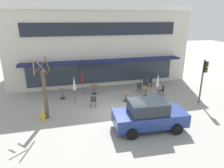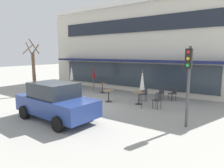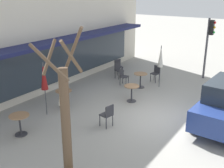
{
  "view_description": "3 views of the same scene",
  "coord_description": "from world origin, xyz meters",
  "px_view_note": "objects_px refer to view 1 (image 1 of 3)",
  "views": [
    {
      "loc": [
        -3.74,
        -11.91,
        6.22
      ],
      "look_at": [
        0.1,
        3.14,
        1.1
      ],
      "focal_mm": 32.0,
      "sensor_mm": 36.0,
      "label": 1
    },
    {
      "loc": [
        8.35,
        -8.33,
        3.1
      ],
      "look_at": [
        0.49,
        2.94,
        1.0
      ],
      "focal_mm": 32.0,
      "sensor_mm": 36.0,
      "label": 2
    },
    {
      "loc": [
        -9.54,
        -3.88,
        4.96
      ],
      "look_at": [
        0.26,
        2.55,
        0.91
      ],
      "focal_mm": 45.0,
      "sensor_mm": 36.0,
      "label": 3
    }
  ],
  "objects_px": {
    "cafe_table_near_wall": "(126,95)",
    "patio_umbrella_cream_folded": "(158,80)",
    "cafe_chair_0": "(93,100)",
    "cafe_chair_2": "(150,81)",
    "cafe_table_by_tree": "(94,88)",
    "fire_hydrant": "(43,116)",
    "cafe_chair_3": "(162,90)",
    "cafe_table_streetside": "(62,93)",
    "traffic_light_pole": "(204,75)",
    "patio_umbrella_green_folded": "(74,83)",
    "patio_umbrella_corner_open": "(82,76)",
    "cafe_chair_4": "(145,83)",
    "cafe_table_mid_patio": "(146,91)",
    "parked_sedan": "(149,115)",
    "street_tree": "(45,92)",
    "cafe_chair_1": "(140,87)"
  },
  "relations": [
    {
      "from": "cafe_table_near_wall",
      "to": "patio_umbrella_cream_folded",
      "type": "relative_size",
      "value": 0.35
    },
    {
      "from": "cafe_chair_0",
      "to": "cafe_table_near_wall",
      "type": "bearing_deg",
      "value": 10.33
    },
    {
      "from": "cafe_chair_0",
      "to": "cafe_chair_2",
      "type": "height_order",
      "value": "same"
    },
    {
      "from": "cafe_table_by_tree",
      "to": "fire_hydrant",
      "type": "distance_m",
      "value": 5.56
    },
    {
      "from": "cafe_table_near_wall",
      "to": "patio_umbrella_cream_folded",
      "type": "bearing_deg",
      "value": -5.69
    },
    {
      "from": "cafe_table_by_tree",
      "to": "cafe_chair_3",
      "type": "bearing_deg",
      "value": -18.93
    },
    {
      "from": "cafe_chair_3",
      "to": "patio_umbrella_cream_folded",
      "type": "bearing_deg",
      "value": -143.56
    },
    {
      "from": "cafe_table_streetside",
      "to": "cafe_chair_2",
      "type": "height_order",
      "value": "cafe_chair_2"
    },
    {
      "from": "cafe_table_by_tree",
      "to": "traffic_light_pole",
      "type": "relative_size",
      "value": 0.22
    },
    {
      "from": "patio_umbrella_green_folded",
      "to": "traffic_light_pole",
      "type": "distance_m",
      "value": 9.59
    },
    {
      "from": "patio_umbrella_cream_folded",
      "to": "fire_hydrant",
      "type": "bearing_deg",
      "value": -170.12
    },
    {
      "from": "patio_umbrella_corner_open",
      "to": "cafe_chair_4",
      "type": "xyz_separation_m",
      "value": [
        5.73,
        0.1,
        -1.1
      ]
    },
    {
      "from": "cafe_chair_0",
      "to": "cafe_chair_3",
      "type": "relative_size",
      "value": 1.0
    },
    {
      "from": "cafe_chair_4",
      "to": "traffic_light_pole",
      "type": "relative_size",
      "value": 0.26
    },
    {
      "from": "traffic_light_pole",
      "to": "cafe_table_mid_patio",
      "type": "bearing_deg",
      "value": 145.32
    },
    {
      "from": "fire_hydrant",
      "to": "cafe_chair_2",
      "type": "bearing_deg",
      "value": 25.74
    },
    {
      "from": "cafe_table_streetside",
      "to": "cafe_table_mid_patio",
      "type": "bearing_deg",
      "value": -10.09
    },
    {
      "from": "cafe_table_near_wall",
      "to": "patio_umbrella_cream_folded",
      "type": "xyz_separation_m",
      "value": [
        2.51,
        -0.25,
        1.11
      ]
    },
    {
      "from": "patio_umbrella_cream_folded",
      "to": "traffic_light_pole",
      "type": "distance_m",
      "value": 3.32
    },
    {
      "from": "patio_umbrella_corner_open",
      "to": "fire_hydrant",
      "type": "bearing_deg",
      "value": -126.83
    },
    {
      "from": "cafe_chair_0",
      "to": "cafe_chair_4",
      "type": "bearing_deg",
      "value": 28.14
    },
    {
      "from": "cafe_table_streetside",
      "to": "cafe_chair_0",
      "type": "relative_size",
      "value": 0.85
    },
    {
      "from": "patio_umbrella_cream_folded",
      "to": "traffic_light_pole",
      "type": "bearing_deg",
      "value": -29.03
    },
    {
      "from": "cafe_chair_4",
      "to": "parked_sedan",
      "type": "height_order",
      "value": "parked_sedan"
    },
    {
      "from": "cafe_chair_4",
      "to": "patio_umbrella_green_folded",
      "type": "bearing_deg",
      "value": -164.73
    },
    {
      "from": "parked_sedan",
      "to": "traffic_light_pole",
      "type": "bearing_deg",
      "value": 24.35
    },
    {
      "from": "street_tree",
      "to": "cafe_table_near_wall",
      "type": "bearing_deg",
      "value": 13.52
    },
    {
      "from": "cafe_table_near_wall",
      "to": "patio_umbrella_corner_open",
      "type": "relative_size",
      "value": 0.35
    },
    {
      "from": "cafe_table_mid_patio",
      "to": "cafe_chair_3",
      "type": "height_order",
      "value": "cafe_chair_3"
    },
    {
      "from": "cafe_chair_0",
      "to": "cafe_table_by_tree",
      "type": "bearing_deg",
      "value": 79.12
    },
    {
      "from": "patio_umbrella_cream_folded",
      "to": "street_tree",
      "type": "xyz_separation_m",
      "value": [
        -8.38,
        -1.16,
        0.22
      ]
    },
    {
      "from": "cafe_table_streetside",
      "to": "patio_umbrella_corner_open",
      "type": "bearing_deg",
      "value": 15.33
    },
    {
      "from": "cafe_table_by_tree",
      "to": "cafe_chair_2",
      "type": "xyz_separation_m",
      "value": [
        5.46,
        0.63,
        0.01
      ]
    },
    {
      "from": "cafe_table_near_wall",
      "to": "cafe_table_by_tree",
      "type": "distance_m",
      "value": 3.05
    },
    {
      "from": "patio_umbrella_corner_open",
      "to": "traffic_light_pole",
      "type": "relative_size",
      "value": 0.65
    },
    {
      "from": "patio_umbrella_corner_open",
      "to": "cafe_chair_1",
      "type": "distance_m",
      "value": 5.07
    },
    {
      "from": "cafe_chair_2",
      "to": "street_tree",
      "type": "distance_m",
      "value": 10.18
    },
    {
      "from": "cafe_table_streetside",
      "to": "cafe_chair_4",
      "type": "bearing_deg",
      "value": 4.4
    },
    {
      "from": "patio_umbrella_green_folded",
      "to": "cafe_chair_1",
      "type": "bearing_deg",
      "value": 9.74
    },
    {
      "from": "patio_umbrella_corner_open",
      "to": "patio_umbrella_cream_folded",
      "type": "bearing_deg",
      "value": -23.7
    },
    {
      "from": "cafe_chair_2",
      "to": "traffic_light_pole",
      "type": "height_order",
      "value": "traffic_light_pole"
    },
    {
      "from": "cafe_chair_0",
      "to": "cafe_chair_1",
      "type": "xyz_separation_m",
      "value": [
        4.43,
        2.01,
        0.0
      ]
    },
    {
      "from": "cafe_table_near_wall",
      "to": "cafe_chair_2",
      "type": "height_order",
      "value": "cafe_chair_2"
    },
    {
      "from": "patio_umbrella_green_folded",
      "to": "patio_umbrella_cream_folded",
      "type": "height_order",
      "value": "same"
    },
    {
      "from": "cafe_chair_3",
      "to": "traffic_light_pole",
      "type": "bearing_deg",
      "value": -45.36
    },
    {
      "from": "patio_umbrella_cream_folded",
      "to": "patio_umbrella_corner_open",
      "type": "distance_m",
      "value": 6.16
    },
    {
      "from": "cafe_chair_2",
      "to": "street_tree",
      "type": "xyz_separation_m",
      "value": [
        -9.17,
        -4.2,
        1.32
      ]
    },
    {
      "from": "cafe_chair_2",
      "to": "cafe_chair_3",
      "type": "bearing_deg",
      "value": -91.17
    },
    {
      "from": "patio_umbrella_cream_folded",
      "to": "patio_umbrella_green_folded",
      "type": "bearing_deg",
      "value": 172.88
    },
    {
      "from": "cafe_chair_4",
      "to": "parked_sedan",
      "type": "bearing_deg",
      "value": -111.6
    }
  ]
}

